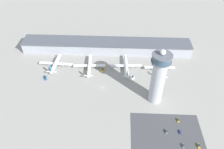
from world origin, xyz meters
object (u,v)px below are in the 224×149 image
car_black_suv (199,146)px  car_silver_sedan (180,132)px  airplane_gate_charlie (126,66)px  airplane_gate_delta (160,67)px  service_truck_water (132,78)px  service_truck_catering (45,78)px  control_tower (158,77)px  airplane_gate_bravo (89,66)px  car_white_wagon (166,132)px  service_truck_fuel (164,68)px  airplane_gate_alpha (56,64)px  service_truck_baggage (103,70)px  car_grey_coupe (183,146)px  car_blue_compact (178,120)px

car_black_suv → car_silver_sedan: bearing=135.4°
airplane_gate_charlie → airplane_gate_delta: bearing=-2.0°
car_silver_sedan → service_truck_water: bearing=120.3°
service_truck_catering → control_tower: bearing=-12.4°
airplane_gate_bravo → car_white_wagon: (80.03, -86.87, -3.63)m
service_truck_fuel → car_black_suv: (15.55, -103.70, -0.37)m
airplane_gate_alpha → service_truck_fuel: bearing=0.7°
service_truck_baggage → service_truck_water: service_truck_water is taller
airplane_gate_alpha → service_truck_catering: 24.05m
service_truck_water → car_grey_coupe: service_truck_water is taller
control_tower → service_truck_baggage: bearing=142.2°
airplane_gate_alpha → service_truck_water: (92.71, -18.67, -2.95)m
airplane_gate_bravo → car_silver_sedan: (92.44, -86.83, -3.65)m
service_truck_baggage → car_white_wagon: bearing=-52.7°
car_white_wagon → car_blue_compact: bearing=45.5°
car_silver_sedan → car_white_wagon: bearing=-179.8°
control_tower → airplane_gate_bravo: (-73.37, 47.47, -26.63)m
service_truck_water → car_grey_coupe: bearing=-63.9°
airplane_gate_delta → service_truck_water: 37.07m
car_blue_compact → car_grey_coupe: (-0.63, -26.73, 0.01)m
airplane_gate_charlie → car_grey_coupe: 112.69m
airplane_gate_alpha → service_truck_fuel: (131.53, 1.65, -3.10)m
airplane_gate_delta → car_blue_compact: (8.76, -73.69, -3.80)m
airplane_gate_delta → car_blue_compact: 74.30m
control_tower → service_truck_catering: bearing=167.6°
car_blue_compact → control_tower: bearing=127.0°
service_truck_baggage → service_truck_fuel: bearing=5.7°
service_truck_baggage → car_white_wagon: size_ratio=1.78×
control_tower → car_white_wagon: 50.12m
car_black_suv → service_truck_fuel: bearing=98.5°
airplane_gate_charlie → airplane_gate_delta: 39.98m
control_tower → car_white_wagon: (6.66, -39.39, -30.26)m
car_silver_sedan → airplane_gate_charlie: bearing=118.6°
service_truck_catering → service_truck_baggage: size_ratio=0.95×
service_truck_water → car_black_suv: bearing=-56.9°
service_truck_water → car_black_suv: service_truck_water is taller
car_blue_compact → airplane_gate_delta: bearing=96.8°
car_silver_sedan → car_grey_coupe: size_ratio=1.07×
car_black_suv → car_white_wagon: (-25.60, 12.99, -0.01)m
car_black_suv → car_white_wagon: 28.71m
control_tower → car_silver_sedan: bearing=-64.2°
airplane_gate_delta → car_silver_sedan: size_ratio=8.64×
airplane_gate_bravo → car_grey_coupe: bearing=-47.4°
airplane_gate_bravo → car_black_suv: 145.40m
car_silver_sedan → airplane_gate_alpha: bearing=146.4°
airplane_gate_alpha → airplane_gate_delta: bearing=-1.0°
control_tower → car_black_suv: control_tower is taller
control_tower → car_white_wagon: control_tower is taller
airplane_gate_delta → car_silver_sedan: airplane_gate_delta is taller
service_truck_baggage → car_black_suv: size_ratio=1.79×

